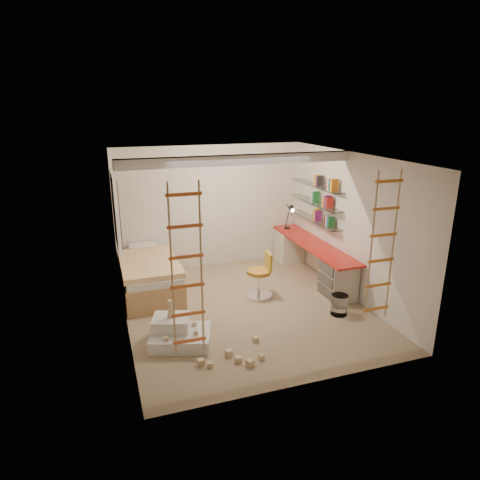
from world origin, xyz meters
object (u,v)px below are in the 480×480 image
object	(u,v)px
play_platform	(178,333)
bed	(149,275)
desk	(312,259)
swivel_chair	(260,281)

from	to	relation	value
play_platform	bed	bearing A→B (deg)	94.45
desk	play_platform	world-z (taller)	desk
bed	swivel_chair	xyz separation A→B (m)	(1.88, -0.87, -0.02)
desk	swivel_chair	bearing A→B (deg)	-158.87
swivel_chair	play_platform	distance (m)	2.06
desk	swivel_chair	distance (m)	1.41
bed	swivel_chair	world-z (taller)	swivel_chair
desk	bed	world-z (taller)	desk
desk	play_platform	distance (m)	3.45
desk	swivel_chair	size ratio (longest dim) A/B	3.31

